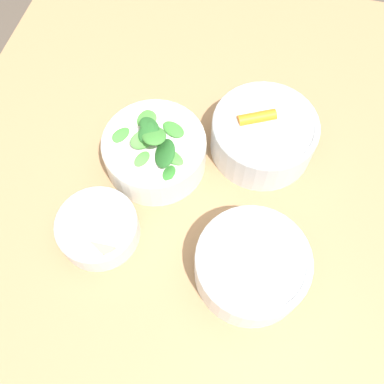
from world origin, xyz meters
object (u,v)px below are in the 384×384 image
object	(u,v)px
bowl_carrots	(263,134)
bowl_greens	(155,151)
bowl_cookies	(98,228)
bowl_beans_hotdog	(251,266)

from	to	relation	value
bowl_carrots	bowl_greens	world-z (taller)	bowl_greens
bowl_carrots	bowl_cookies	size ratio (longest dim) A/B	1.40
bowl_greens	bowl_cookies	distance (m)	0.15
bowl_greens	bowl_beans_hotdog	distance (m)	0.23
bowl_beans_hotdog	bowl_carrots	bearing A→B (deg)	-174.77
bowl_beans_hotdog	bowl_cookies	distance (m)	0.22
bowl_greens	bowl_carrots	bearing A→B (deg)	113.75
bowl_cookies	bowl_greens	bearing A→B (deg)	161.20
bowl_greens	bowl_beans_hotdog	size ratio (longest dim) A/B	1.02
bowl_carrots	bowl_greens	size ratio (longest dim) A/B	1.04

